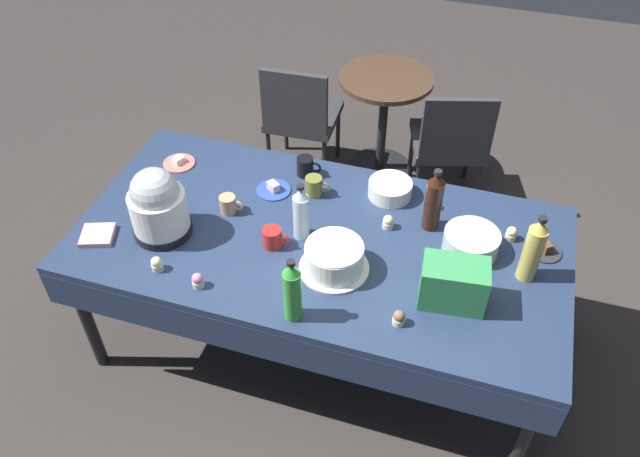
{
  "coord_description": "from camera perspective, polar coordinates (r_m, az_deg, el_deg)",
  "views": [
    {
      "loc": [
        0.62,
        -1.96,
        2.71
      ],
      "look_at": [
        0.0,
        0.0,
        0.8
      ],
      "focal_mm": 35.53,
      "sensor_mm": 36.0,
      "label": 1
    }
  ],
  "objects": [
    {
      "name": "ground",
      "position": [
        3.4,
        0.0,
        -9.91
      ],
      "size": [
        9.0,
        9.0,
        0.0
      ],
      "primitive_type": "plane",
      "color": "#383330"
    },
    {
      "name": "potluck_table",
      "position": [
        2.89,
        0.0,
        -1.63
      ],
      "size": [
        2.2,
        1.1,
        0.75
      ],
      "color": "navy",
      "rests_on": "ground"
    },
    {
      "name": "frosted_layer_cake",
      "position": [
        2.66,
        1.29,
        -2.7
      ],
      "size": [
        0.3,
        0.3,
        0.13
      ],
      "color": "silver",
      "rests_on": "potluck_table"
    },
    {
      "name": "slow_cooker",
      "position": [
        2.85,
        -14.41,
        2.07
      ],
      "size": [
        0.26,
        0.26,
        0.34
      ],
      "color": "black",
      "rests_on": "potluck_table"
    },
    {
      "name": "glass_salad_bowl",
      "position": [
        2.83,
        13.45,
        -1.2
      ],
      "size": [
        0.24,
        0.24,
        0.1
      ],
      "primitive_type": "cylinder",
      "color": "#B2C6BC",
      "rests_on": "potluck_table"
    },
    {
      "name": "ceramic_snack_bowl",
      "position": [
        3.05,
        6.33,
        3.56
      ],
      "size": [
        0.21,
        0.21,
        0.08
      ],
      "primitive_type": "cylinder",
      "color": "silver",
      "rests_on": "potluck_table"
    },
    {
      "name": "dessert_plate_cobalt",
      "position": [
        3.09,
        -4.21,
        3.58
      ],
      "size": [
        0.17,
        0.17,
        0.05
      ],
      "color": "#2D4CB2",
      "rests_on": "potluck_table"
    },
    {
      "name": "dessert_plate_coral",
      "position": [
        3.33,
        -12.59,
        5.83
      ],
      "size": [
        0.16,
        0.16,
        0.04
      ],
      "color": "#E07266",
      "rests_on": "potluck_table"
    },
    {
      "name": "dessert_plate_charcoal",
      "position": [
        2.93,
        19.6,
        -1.84
      ],
      "size": [
        0.15,
        0.15,
        0.05
      ],
      "color": "#2D2D33",
      "rests_on": "potluck_table"
    },
    {
      "name": "cupcake_cocoa",
      "position": [
        2.88,
        6.15,
        0.58
      ],
      "size": [
        0.05,
        0.05,
        0.07
      ],
      "color": "beige",
      "rests_on": "potluck_table"
    },
    {
      "name": "cupcake_lemon",
      "position": [
        2.5,
        7.13,
        -8.0
      ],
      "size": [
        0.05,
        0.05,
        0.07
      ],
      "color": "beige",
      "rests_on": "potluck_table"
    },
    {
      "name": "cupcake_rose",
      "position": [
        2.66,
        -10.95,
        -4.63
      ],
      "size": [
        0.05,
        0.05,
        0.07
      ],
      "color": "beige",
      "rests_on": "potluck_table"
    },
    {
      "name": "cupcake_mint",
      "position": [
        2.94,
        16.86,
        -0.45
      ],
      "size": [
        0.05,
        0.05,
        0.07
      ],
      "color": "beige",
      "rests_on": "potluck_table"
    },
    {
      "name": "cupcake_vanilla",
      "position": [
        2.77,
        -14.48,
        -3.11
      ],
      "size": [
        0.05,
        0.05,
        0.07
      ],
      "color": "beige",
      "rests_on": "potluck_table"
    },
    {
      "name": "cupcake_berry",
      "position": [
        3.01,
        10.0,
        2.29
      ],
      "size": [
        0.05,
        0.05,
        0.07
      ],
      "color": "beige",
      "rests_on": "potluck_table"
    },
    {
      "name": "soda_bottle_water",
      "position": [
        2.76,
        -1.72,
        1.42
      ],
      "size": [
        0.07,
        0.07,
        0.29
      ],
      "color": "silver",
      "rests_on": "potluck_table"
    },
    {
      "name": "soda_bottle_ginger_ale",
      "position": [
        2.71,
        18.63,
        -1.83
      ],
      "size": [
        0.08,
        0.08,
        0.33
      ],
      "color": "gold",
      "rests_on": "potluck_table"
    },
    {
      "name": "soda_bottle_cola",
      "position": [
        2.84,
        10.19,
        2.42
      ],
      "size": [
        0.08,
        0.08,
        0.32
      ],
      "color": "#33190F",
      "rests_on": "potluck_table"
    },
    {
      "name": "soda_bottle_lime_soda",
      "position": [
        2.43,
        -2.52,
        -5.68
      ],
      "size": [
        0.07,
        0.07,
        0.31
      ],
      "color": "green",
      "rests_on": "potluck_table"
    },
    {
      "name": "coffee_mug_olive",
      "position": [
        3.04,
        -0.52,
        3.85
      ],
      "size": [
        0.12,
        0.08,
        0.1
      ],
      "color": "olive",
      "rests_on": "potluck_table"
    },
    {
      "name": "coffee_mug_tan",
      "position": [
        2.97,
        -8.24,
        2.17
      ],
      "size": [
        0.12,
        0.08,
        0.09
      ],
      "color": "tan",
      "rests_on": "potluck_table"
    },
    {
      "name": "coffee_mug_red",
      "position": [
        2.78,
        -4.28,
        -0.82
      ],
      "size": [
        0.13,
        0.09,
        0.09
      ],
      "color": "#B2231E",
      "rests_on": "potluck_table"
    },
    {
      "name": "coffee_mug_black",
      "position": [
        3.16,
        -1.29,
        5.61
      ],
      "size": [
        0.13,
        0.08,
        0.1
      ],
      "color": "black",
      "rests_on": "potluck_table"
    },
    {
      "name": "soda_carton",
      "position": [
        2.57,
        11.94,
        -4.88
      ],
      "size": [
        0.28,
        0.19,
        0.2
      ],
      "primitive_type": "cube",
      "rotation": [
        0.0,
        0.0,
        0.11
      ],
      "color": "#338C4C",
      "rests_on": "potluck_table"
    },
    {
      "name": "paper_napkin_stack",
      "position": [
        3.0,
        -19.41,
        -0.57
      ],
      "size": [
        0.18,
        0.18,
        0.02
      ],
      "primitive_type": "cube",
      "rotation": [
        0.0,
        0.0,
        0.35
      ],
      "color": "pink",
      "rests_on": "potluck_table"
    },
    {
      "name": "maroon_chair_left",
      "position": [
        4.12,
        -1.78,
        10.3
      ],
      "size": [
        0.46,
        0.46,
        0.85
      ],
      "color": "#333338",
      "rests_on": "ground"
    },
    {
      "name": "maroon_chair_right",
      "position": [
        3.96,
        11.72,
        7.85
      ],
      "size": [
        0.55,
        0.55,
        0.85
      ],
      "color": "#333338",
      "rests_on": "ground"
    },
    {
      "name": "round_cafe_table",
      "position": [
        4.19,
        5.78,
        10.81
      ],
      "size": [
        0.6,
        0.6,
        0.72
      ],
      "color": "#473323",
      "rests_on": "ground"
    }
  ]
}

